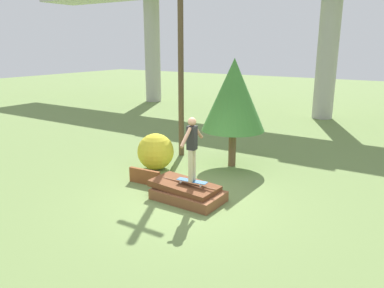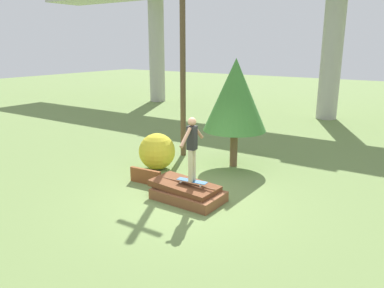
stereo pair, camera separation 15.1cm
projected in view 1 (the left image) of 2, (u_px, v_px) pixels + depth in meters
ground_plane at (188, 200)px, 9.99m from camera, size 80.00×80.00×0.00m
scrap_pile at (187, 192)px, 9.97m from camera, size 1.99×1.15×0.49m
scrap_plank_loose at (145, 177)px, 11.09m from camera, size 1.06×0.18×0.45m
skateboard at (192, 181)px, 9.78m from camera, size 0.85×0.29×0.09m
skater at (192, 145)px, 9.52m from camera, size 0.24×1.19×1.68m
utility_pole at (181, 65)px, 13.22m from camera, size 1.30×0.20×6.38m
tree_behind_left at (234, 95)px, 12.23m from camera, size 2.10×2.10×3.61m
bush_yellow_flowering at (156, 152)px, 12.34m from camera, size 1.21×1.21×1.21m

